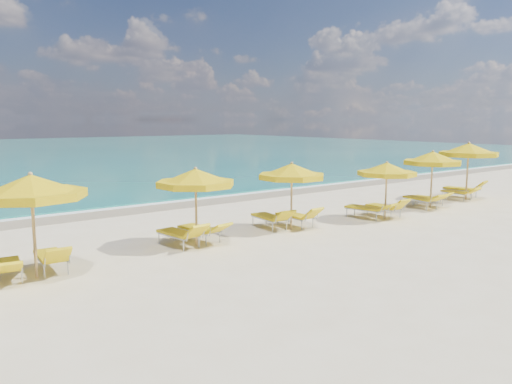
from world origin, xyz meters
TOP-DOWN VIEW (x-y plane):
  - ground_plane at (0.00, 0.00)m, footprint 120.00×120.00m
  - wet_sand_band at (0.00, 7.40)m, footprint 120.00×2.60m
  - foam_line at (0.00, 8.20)m, footprint 120.00×1.20m
  - whitecap_far at (8.00, 24.00)m, footprint 18.00×0.30m
  - umbrella_2 at (-7.29, 0.22)m, footprint 2.79×2.79m
  - umbrella_3 at (-2.85, 0.59)m, footprint 2.81×2.81m
  - umbrella_4 at (0.72, 0.53)m, footprint 2.87×2.87m
  - umbrella_5 at (4.57, -0.26)m, footprint 2.44×2.44m
  - umbrella_6 at (8.01, 0.15)m, footprint 2.58×2.58m
  - umbrella_7 at (11.18, 0.42)m, footprint 2.65×2.65m
  - lounger_2_left at (-7.81, 0.51)m, footprint 0.76×1.69m
  - lounger_2_right at (-6.86, 0.59)m, footprint 0.69×1.75m
  - lounger_3_left at (-3.29, 0.80)m, footprint 0.82×1.86m
  - lounger_3_right at (-2.49, 0.96)m, footprint 0.90×1.92m
  - lounger_4_left at (0.27, 1.08)m, footprint 0.77×1.89m
  - lounger_4_right at (1.17, 0.80)m, footprint 0.68×1.79m
  - lounger_5_left at (4.15, 0.26)m, footprint 0.96×1.98m
  - lounger_5_right at (5.01, 0.12)m, footprint 0.64×1.71m
  - lounger_6_left at (7.65, 0.34)m, footprint 0.93×1.99m
  - lounger_6_right at (8.36, 0.47)m, footprint 0.71×1.70m
  - lounger_7_left at (10.79, 0.63)m, footprint 0.61×1.72m
  - lounger_7_right at (11.68, 0.94)m, footprint 0.94×1.93m

SIDE VIEW (x-z plane):
  - ground_plane at x=0.00m, z-range 0.00..0.00m
  - wet_sand_band at x=0.00m, z-range -0.01..0.01m
  - foam_line at x=0.00m, z-range -0.01..0.01m
  - whitecap_far at x=8.00m, z-range -0.03..0.03m
  - lounger_2_left at x=-7.81m, z-range -0.14..0.53m
  - lounger_6_right at x=8.36m, z-range -0.14..0.54m
  - lounger_7_left at x=10.79m, z-range -0.13..0.53m
  - lounger_5_right at x=5.01m, z-range -0.18..0.61m
  - lounger_2_right at x=-6.86m, z-range -0.18..0.61m
  - lounger_3_right at x=-2.49m, z-range -0.14..0.58m
  - lounger_4_right at x=1.17m, z-range -0.18..0.62m
  - lounger_5_left at x=4.15m, z-range -0.13..0.58m
  - lounger_3_left at x=-3.29m, z-range -0.18..0.63m
  - lounger_4_left at x=0.27m, z-range -0.17..0.62m
  - lounger_6_left at x=7.65m, z-range -0.14..0.59m
  - lounger_7_right at x=11.68m, z-range -0.20..0.67m
  - umbrella_5 at x=4.57m, z-range 0.75..2.87m
  - umbrella_4 at x=0.72m, z-range 0.79..3.03m
  - umbrella_3 at x=-2.85m, z-range 0.80..3.08m
  - umbrella_6 at x=8.01m, z-range 0.84..3.20m
  - umbrella_2 at x=-7.29m, z-range 0.86..3.30m
  - umbrella_7 at x=11.18m, z-range 0.92..3.54m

